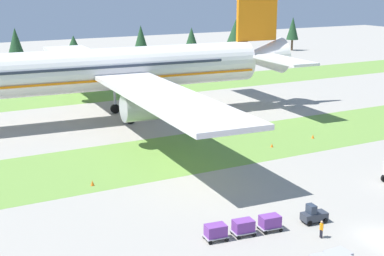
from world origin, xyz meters
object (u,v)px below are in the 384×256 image
at_px(cargo_dolly_second, 243,226).
at_px(taxiway_marker_2, 313,136).
at_px(airliner, 107,69).
at_px(baggage_tug, 314,215).
at_px(cargo_dolly_third, 216,231).
at_px(ground_crew_marshaller, 321,229).
at_px(taxiway_marker_1, 272,145).
at_px(taxiway_marker_0, 92,183).
at_px(cargo_dolly_lead, 270,222).

height_order(cargo_dolly_second, taxiway_marker_2, cargo_dolly_second).
relative_size(airliner, cargo_dolly_second, 36.96).
xyz_separation_m(airliner, cargo_dolly_second, (-5.22, -50.35, -8.08)).
xyz_separation_m(baggage_tug, cargo_dolly_third, (-10.74, 1.32, 0.10)).
bearing_deg(taxiway_marker_2, airliner, 131.31).
distance_m(ground_crew_marshaller, taxiway_marker_1, 30.24).
bearing_deg(cargo_dolly_second, baggage_tug, 90.00).
xyz_separation_m(cargo_dolly_second, taxiway_marker_2, (28.73, 23.60, -0.62)).
bearing_deg(taxiway_marker_2, taxiway_marker_1, -174.34).
bearing_deg(baggage_tug, taxiway_marker_0, -135.32).
bearing_deg(baggage_tug, cargo_dolly_third, -90.00).
height_order(airliner, taxiway_marker_0, airliner).
xyz_separation_m(cargo_dolly_second, ground_crew_marshaller, (6.20, -4.02, 0.03)).
distance_m(airliner, taxiway_marker_1, 32.61).
bearing_deg(ground_crew_marshaller, cargo_dolly_second, 72.31).
height_order(baggage_tug, cargo_dolly_third, baggage_tug).
xyz_separation_m(cargo_dolly_second, taxiway_marker_0, (-8.29, 19.97, -0.59)).
relative_size(cargo_dolly_second, taxiway_marker_1, 4.40).
bearing_deg(baggage_tug, taxiway_marker_2, 146.68).
bearing_deg(ground_crew_marshaller, taxiway_marker_0, 46.39).
height_order(cargo_dolly_third, taxiway_marker_1, cargo_dolly_third).
bearing_deg(taxiway_marker_0, cargo_dolly_third, -74.58).
bearing_deg(cargo_dolly_third, cargo_dolly_lead, 90.00).
xyz_separation_m(airliner, cargo_dolly_third, (-8.10, -49.99, -8.08)).
xyz_separation_m(taxiway_marker_0, taxiway_marker_1, (28.54, 2.79, -0.06)).
bearing_deg(taxiway_marker_2, cargo_dolly_lead, -137.19).
bearing_deg(airliner, taxiway_marker_1, -147.32).
distance_m(cargo_dolly_second, taxiway_marker_2, 37.18).
xyz_separation_m(cargo_dolly_third, taxiway_marker_1, (23.13, 22.40, -0.65)).
relative_size(cargo_dolly_lead, taxiway_marker_2, 3.89).
relative_size(ground_crew_marshaller, taxiway_marker_1, 3.23).
xyz_separation_m(cargo_dolly_third, taxiway_marker_2, (31.61, 23.24, -0.62)).
xyz_separation_m(airliner, ground_crew_marshaller, (0.98, -54.37, -8.05)).
bearing_deg(baggage_tug, airliner, -170.02).
xyz_separation_m(airliner, taxiway_marker_1, (15.03, -27.59, -8.73)).
height_order(cargo_dolly_second, cargo_dolly_third, same).
distance_m(cargo_dolly_lead, taxiway_marker_2, 35.25).
bearing_deg(airliner, ground_crew_marshaller, -174.86).
height_order(baggage_tug, taxiway_marker_1, baggage_tug).
distance_m(airliner, cargo_dolly_third, 51.28).
bearing_deg(cargo_dolly_lead, baggage_tug, 90.00).
xyz_separation_m(taxiway_marker_0, taxiway_marker_2, (37.02, 3.63, -0.03)).
bearing_deg(cargo_dolly_lead, cargo_dolly_third, -90.00).
bearing_deg(taxiway_marker_0, baggage_tug, -52.35).
bearing_deg(cargo_dolly_third, taxiway_marker_2, 133.35).
relative_size(cargo_dolly_lead, ground_crew_marshaller, 1.36).
height_order(cargo_dolly_third, taxiway_marker_0, cargo_dolly_third).
bearing_deg(taxiway_marker_2, taxiway_marker_0, -174.40).
distance_m(cargo_dolly_third, ground_crew_marshaller, 10.08).
bearing_deg(taxiway_marker_1, taxiway_marker_0, -174.42).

